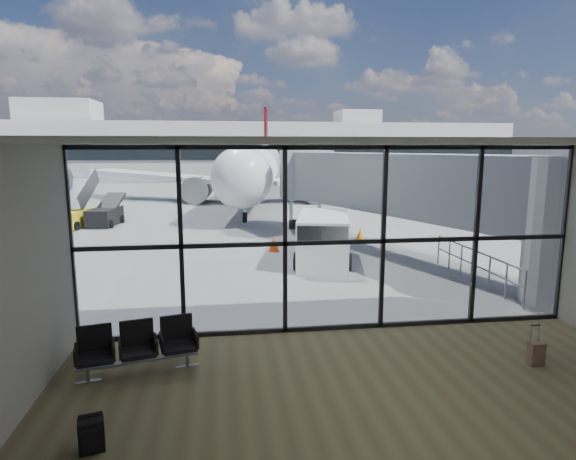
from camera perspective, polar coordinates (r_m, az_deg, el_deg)
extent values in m
plane|color=slate|center=(51.29, -4.84, 4.72)|extent=(220.00, 220.00, 0.00)
cube|color=brown|center=(8.71, 11.77, -21.03)|extent=(12.00, 8.00, 0.01)
cube|color=silver|center=(7.51, 12.97, 10.01)|extent=(12.00, 8.00, 0.02)
cube|color=beige|center=(4.57, 30.92, -20.25)|extent=(12.00, 0.02, 4.50)
cube|color=white|center=(11.55, 5.55, -1.21)|extent=(12.00, 0.04, 4.50)
cube|color=black|center=(12.15, 5.38, -11.41)|extent=(12.00, 0.12, 0.10)
cube|color=black|center=(11.56, 5.54, -1.46)|extent=(12.00, 0.12, 0.10)
cube|color=black|center=(11.34, 5.73, 9.72)|extent=(12.00, 0.12, 0.10)
cube|color=black|center=(11.73, -24.32, -1.87)|extent=(0.10, 0.12, 4.50)
cube|color=black|center=(11.28, -12.55, -1.66)|extent=(0.10, 0.12, 4.50)
cube|color=black|center=(11.33, -0.37, -1.38)|extent=(0.10, 0.12, 4.50)
cube|color=black|center=(11.88, 11.19, -1.05)|extent=(0.10, 0.12, 4.50)
cube|color=black|center=(12.86, 21.36, -0.72)|extent=(0.10, 0.12, 4.50)
cube|color=black|center=(14.18, 29.87, -0.43)|extent=(0.10, 0.12, 4.50)
cube|color=gray|center=(20.39, 12.92, 5.45)|extent=(7.45, 14.81, 2.40)
cube|color=gray|center=(26.46, 2.10, 6.61)|extent=(2.60, 2.20, 2.60)
cylinder|color=gray|center=(26.53, 0.37, 2.07)|extent=(0.20, 0.20, 1.80)
cylinder|color=gray|center=(26.80, 3.76, 2.12)|extent=(0.20, 0.20, 1.80)
cylinder|color=black|center=(26.75, 2.06, 0.72)|extent=(1.80, 0.56, 0.56)
cylinder|color=gray|center=(14.93, 26.23, -6.38)|extent=(0.06, 0.06, 1.10)
cylinder|color=gray|center=(15.65, 24.39, -5.53)|extent=(0.06, 0.06, 1.10)
cylinder|color=gray|center=(16.39, 22.73, -4.75)|extent=(0.06, 0.06, 1.10)
cylinder|color=gray|center=(17.14, 21.22, -4.04)|extent=(0.06, 0.06, 1.10)
cylinder|color=gray|center=(17.91, 19.83, -3.38)|extent=(0.06, 0.06, 1.10)
cylinder|color=gray|center=(18.69, 18.56, -2.78)|extent=(0.06, 0.06, 1.10)
cylinder|color=gray|center=(19.49, 17.40, -2.22)|extent=(0.06, 0.06, 1.10)
cylinder|color=gray|center=(17.03, 21.32, -2.30)|extent=(0.06, 5.40, 0.06)
cylinder|color=gray|center=(17.13, 21.23, -3.88)|extent=(0.06, 5.40, 0.06)
cube|color=#A3A39F|center=(73.08, -5.81, 9.32)|extent=(80.00, 12.00, 8.00)
cube|color=black|center=(66.98, -5.62, 9.30)|extent=(80.00, 0.20, 2.40)
cube|color=#A3A39F|center=(76.54, -25.42, 12.59)|extent=(10.00, 8.00, 3.00)
cube|color=#A3A39F|center=(76.03, 8.18, 13.06)|extent=(6.00, 6.00, 2.00)
cylinder|color=#382619|center=(88.45, -28.09, 6.82)|extent=(0.50, 0.50, 3.42)
sphere|color=black|center=(88.42, -28.31, 9.52)|extent=(6.27, 6.27, 6.27)
cylinder|color=#382619|center=(86.58, -24.32, 6.82)|extent=(0.50, 0.50, 2.70)
sphere|color=black|center=(86.53, -24.48, 9.00)|extent=(4.95, 4.95, 4.95)
cylinder|color=#382619|center=(85.08, -20.43, 7.15)|extent=(0.50, 0.50, 3.06)
sphere|color=black|center=(85.04, -20.58, 9.67)|extent=(5.61, 5.61, 5.61)
cylinder|color=#382619|center=(83.99, -16.41, 7.46)|extent=(0.50, 0.50, 3.42)
sphere|color=black|center=(83.96, -16.54, 10.31)|extent=(6.27, 6.27, 6.27)
cube|color=gray|center=(10.28, -17.26, -14.66)|extent=(2.27, 0.60, 0.04)
cube|color=black|center=(10.20, -21.87, -13.91)|extent=(0.77, 0.74, 0.08)
cube|color=black|center=(10.37, -21.94, -11.89)|extent=(0.65, 0.22, 0.58)
cube|color=black|center=(10.20, -17.31, -13.64)|extent=(0.77, 0.74, 0.08)
cube|color=black|center=(10.37, -17.50, -11.62)|extent=(0.65, 0.22, 0.58)
cube|color=black|center=(10.26, -12.80, -13.29)|extent=(0.77, 0.74, 0.08)
cube|color=black|center=(10.43, -13.09, -11.29)|extent=(0.65, 0.22, 0.58)
cylinder|color=gray|center=(10.34, -22.65, -15.64)|extent=(0.06, 0.06, 0.26)
cylinder|color=gray|center=(10.41, -11.84, -14.89)|extent=(0.06, 0.06, 0.26)
cube|color=black|center=(8.22, -22.26, -21.63)|extent=(0.41, 0.31, 0.50)
cube|color=black|center=(8.11, -22.25, -22.12)|extent=(0.30, 0.14, 0.34)
cylinder|color=black|center=(8.20, -22.39, -19.73)|extent=(0.35, 0.17, 0.09)
cube|color=brown|center=(11.42, 27.33, -12.89)|extent=(0.32, 0.20, 0.46)
cube|color=brown|center=(11.34, 27.65, -13.07)|extent=(0.26, 0.04, 0.34)
cylinder|color=gray|center=(11.29, 26.87, -10.96)|extent=(0.02, 0.02, 0.39)
cylinder|color=gray|center=(11.39, 27.58, -10.83)|extent=(0.02, 0.02, 0.39)
cube|color=black|center=(11.28, 27.30, -9.99)|extent=(0.21, 0.03, 0.02)
cylinder|color=black|center=(11.52, 26.63, -13.85)|extent=(0.03, 0.05, 0.05)
cylinder|color=black|center=(11.62, 27.33, -13.70)|extent=(0.03, 0.05, 0.05)
cylinder|color=white|center=(40.73, -3.65, 7.39)|extent=(7.23, 28.13, 3.44)
sphere|color=white|center=(26.83, -5.56, 6.17)|extent=(3.44, 3.44, 3.44)
cone|color=white|center=(56.98, -2.60, 8.33)|extent=(4.17, 6.00, 3.44)
cube|color=black|center=(27.37, -5.46, 7.21)|extent=(2.18, 1.39, 0.47)
cube|color=white|center=(42.93, -14.22, 6.17)|extent=(13.94, 8.94, 1.10)
cylinder|color=black|center=(40.52, -10.58, 4.79)|extent=(2.37, 3.40, 1.95)
cube|color=white|center=(56.72, -5.66, 8.39)|extent=(5.38, 3.31, 0.17)
cube|color=white|center=(41.95, 7.36, 6.31)|extent=(14.30, 5.57, 1.10)
cylinder|color=black|center=(39.89, 3.27, 4.86)|extent=(2.37, 3.40, 1.95)
cube|color=white|center=(56.45, 0.43, 8.43)|extent=(5.23, 2.04, 0.17)
cube|color=#500B0C|center=(56.99, -2.62, 11.42)|extent=(0.76, 3.54, 5.58)
cylinder|color=gray|center=(28.89, -5.14, 2.16)|extent=(0.19, 0.19, 1.30)
cylinder|color=black|center=(28.93, -5.13, 1.52)|extent=(0.32, 0.68, 0.65)
cylinder|color=black|center=(41.60, -7.17, 4.10)|extent=(0.54, 0.94, 0.89)
cylinder|color=black|center=(41.28, 0.05, 4.13)|extent=(0.54, 0.94, 0.89)
cube|color=white|center=(18.87, 4.18, -0.99)|extent=(2.76, 4.60, 1.87)
cube|color=black|center=(17.22, 4.13, -0.29)|extent=(1.98, 1.48, 0.65)
cylinder|color=black|center=(17.67, 1.06, -3.72)|extent=(0.37, 0.69, 0.65)
cylinder|color=black|center=(17.64, 7.13, -3.81)|extent=(0.37, 0.69, 0.65)
cylinder|color=black|center=(20.39, 1.59, -1.90)|extent=(0.37, 0.69, 0.65)
cylinder|color=black|center=(20.38, 6.84, -1.98)|extent=(0.37, 0.69, 0.65)
cube|color=black|center=(29.77, -20.88, 1.52)|extent=(1.65, 2.96, 0.94)
cube|color=black|center=(30.74, -20.25, 3.12)|extent=(1.41, 2.46, 0.97)
cylinder|color=black|center=(29.18, -22.69, 0.69)|extent=(0.24, 0.49, 0.47)
cylinder|color=black|center=(28.71, -20.26, 0.70)|extent=(0.24, 0.49, 0.47)
cylinder|color=black|center=(30.91, -21.40, 1.24)|extent=(0.24, 0.49, 0.47)
cylinder|color=black|center=(30.46, -19.09, 1.26)|extent=(0.24, 0.49, 0.47)
cube|color=yellow|center=(29.93, -24.42, 1.29)|extent=(2.32, 3.37, 0.89)
cube|color=gray|center=(30.58, -23.83, 3.90)|extent=(1.99, 2.76, 1.64)
cylinder|color=black|center=(29.43, -26.90, 0.48)|extent=(0.31, 0.52, 0.49)
cylinder|color=black|center=(28.59, -23.82, 0.46)|extent=(0.31, 0.52, 0.49)
cylinder|color=black|center=(31.35, -24.91, 1.13)|extent=(0.31, 0.52, 0.49)
cylinder|color=black|center=(30.56, -21.97, 1.13)|extent=(0.31, 0.52, 0.49)
cube|color=#F04B0C|center=(20.93, -1.67, -2.46)|extent=(0.47, 0.47, 0.03)
cone|color=#F04B0C|center=(20.87, -1.68, -1.61)|extent=(0.44, 0.44, 0.67)
cube|color=orange|center=(23.79, 8.54, -1.09)|extent=(0.43, 0.43, 0.03)
cone|color=orange|center=(23.74, 8.56, -0.40)|extent=(0.41, 0.41, 0.61)
cube|color=#FF4C0D|center=(28.85, 2.77, 0.90)|extent=(0.37, 0.37, 0.03)
cone|color=#FF4C0D|center=(28.82, 2.77, 1.39)|extent=(0.35, 0.35, 0.53)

